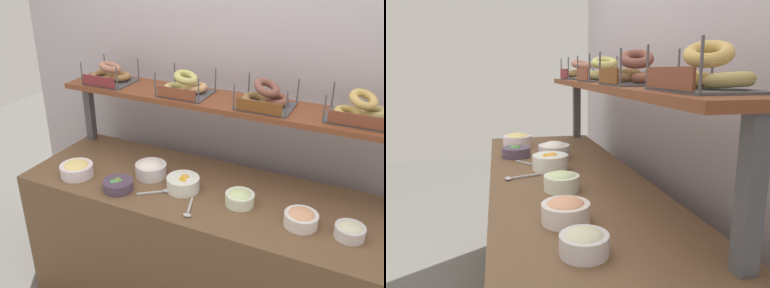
# 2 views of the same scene
# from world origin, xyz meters

# --- Properties ---
(back_wall) EXTENTS (3.23, 0.06, 2.40)m
(back_wall) POSITION_xyz_m (0.00, 0.55, 1.20)
(back_wall) COLOR #B5AAB4
(back_wall) RESTS_ON ground_plane
(deli_counter) EXTENTS (2.03, 0.70, 0.85)m
(deli_counter) POSITION_xyz_m (0.00, 0.00, 0.42)
(deli_counter) COLOR brown
(deli_counter) RESTS_ON ground_plane
(shelf_riser_left) EXTENTS (0.05, 0.05, 0.40)m
(shelf_riser_left) POSITION_xyz_m (-0.96, 0.27, 1.05)
(shelf_riser_left) COLOR #4C4C51
(shelf_riser_left) RESTS_ON deli_counter
(shelf_riser_right) EXTENTS (0.05, 0.05, 0.40)m
(shelf_riser_right) POSITION_xyz_m (0.96, 0.27, 1.05)
(shelf_riser_right) COLOR #4C4C51
(shelf_riser_right) RESTS_ON deli_counter
(upper_shelf) EXTENTS (1.99, 0.32, 0.03)m
(upper_shelf) POSITION_xyz_m (0.00, 0.27, 1.26)
(upper_shelf) COLOR brown
(upper_shelf) RESTS_ON shelf_riser_left
(bowl_lox_spread) EXTENTS (0.16, 0.16, 0.08)m
(bowl_lox_spread) POSITION_xyz_m (0.56, -0.10, 0.89)
(bowl_lox_spread) COLOR white
(bowl_lox_spread) RESTS_ON deli_counter
(bowl_egg_salad) EXTENTS (0.19, 0.19, 0.09)m
(bowl_egg_salad) POSITION_xyz_m (-0.71, -0.18, 0.89)
(bowl_egg_salad) COLOR white
(bowl_egg_salad) RESTS_ON deli_counter
(bowl_fruit_salad) EXTENTS (0.18, 0.18, 0.09)m
(bowl_fruit_salad) POSITION_xyz_m (-0.09, -0.06, 0.89)
(bowl_fruit_salad) COLOR white
(bowl_fruit_salad) RESTS_ON deli_counter
(bowl_veggie_mix) EXTENTS (0.16, 0.16, 0.07)m
(bowl_veggie_mix) POSITION_xyz_m (-0.41, -0.21, 0.88)
(bowl_veggie_mix) COLOR #514058
(bowl_veggie_mix) RESTS_ON deli_counter
(bowl_cream_cheese) EXTENTS (0.18, 0.18, 0.10)m
(bowl_cream_cheese) POSITION_xyz_m (-0.33, -0.00, 0.90)
(bowl_cream_cheese) COLOR white
(bowl_cream_cheese) RESTS_ON deli_counter
(bowl_scallion_spread) EXTENTS (0.15, 0.15, 0.08)m
(bowl_scallion_spread) POSITION_xyz_m (0.23, -0.05, 0.89)
(bowl_scallion_spread) COLOR white
(bowl_scallion_spread) RESTS_ON deli_counter
(bowl_potato_salad) EXTENTS (0.14, 0.14, 0.07)m
(bowl_potato_salad) POSITION_xyz_m (0.78, -0.09, 0.89)
(bowl_potato_salad) COLOR silver
(bowl_potato_salad) RESTS_ON deli_counter
(serving_spoon_near_plate) EXTENTS (0.07, 0.17, 0.01)m
(serving_spoon_near_plate) POSITION_xyz_m (0.03, -0.23, 0.86)
(serving_spoon_near_plate) COLOR #B7B7BC
(serving_spoon_near_plate) RESTS_ON deli_counter
(serving_spoon_by_edge) EXTENTS (0.15, 0.12, 0.01)m
(serving_spoon_by_edge) POSITION_xyz_m (-0.19, -0.14, 0.86)
(serving_spoon_by_edge) COLOR #B7B7BC
(serving_spoon_by_edge) RESTS_ON deli_counter
(bagel_basket_everything) EXTENTS (0.28, 0.26, 0.14)m
(bagel_basket_everything) POSITION_xyz_m (-0.75, 0.26, 1.33)
(bagel_basket_everything) COLOR #4C4C51
(bagel_basket_everything) RESTS_ON upper_shelf
(bagel_basket_plain) EXTENTS (0.28, 0.24, 0.14)m
(bagel_basket_plain) POSITION_xyz_m (-0.23, 0.26, 1.33)
(bagel_basket_plain) COLOR #4C4C51
(bagel_basket_plain) RESTS_ON upper_shelf
(bagel_basket_cinnamon_raisin) EXTENTS (0.29, 0.25, 0.15)m
(bagel_basket_cinnamon_raisin) POSITION_xyz_m (0.24, 0.25, 1.33)
(bagel_basket_cinnamon_raisin) COLOR #4C4C51
(bagel_basket_cinnamon_raisin) RESTS_ON upper_shelf
(bagel_basket_sesame) EXTENTS (0.33, 0.25, 0.15)m
(bagel_basket_sesame) POSITION_xyz_m (0.71, 0.28, 1.33)
(bagel_basket_sesame) COLOR #4C4C51
(bagel_basket_sesame) RESTS_ON upper_shelf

